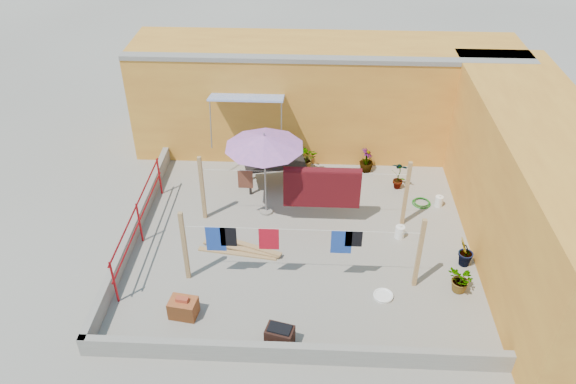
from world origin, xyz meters
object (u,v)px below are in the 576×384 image
object	(u,v)px
white_basin	(383,296)
water_jug_a	(400,232)
patio_umbrella	(264,142)
water_jug_b	(439,201)
green_hose	(421,203)
brazier	(280,336)
plant_back_a	(305,158)
outdoor_table	(275,164)
brick_stack	(183,308)

from	to	relation	value
white_basin	water_jug_a	distance (m)	2.13
patio_umbrella	water_jug_b	size ratio (longest dim) A/B	7.06
green_hose	water_jug_b	bearing A→B (deg)	-9.07
patio_umbrella	brazier	bearing A→B (deg)	-81.92
brazier	plant_back_a	distance (m)	6.41
patio_umbrella	outdoor_table	size ratio (longest dim) A/B	1.32
brazier	water_jug_a	xyz separation A→B (m)	(2.71, 3.43, -0.07)
outdoor_table	white_basin	size ratio (longest dim) A/B	4.05
brick_stack	white_basin	size ratio (longest dim) A/B	1.41
outdoor_table	water_jug_b	world-z (taller)	outdoor_table
water_jug_b	plant_back_a	size ratio (longest dim) A/B	0.43
green_hose	white_basin	bearing A→B (deg)	-110.88
brick_stack	white_basin	world-z (taller)	brick_stack
plant_back_a	outdoor_table	bearing A→B (deg)	-134.26
brick_stack	water_jug_a	bearing A→B (deg)	30.17
outdoor_table	brick_stack	xyz separation A→B (m)	(-1.55, -4.88, -0.48)
water_jug_b	brazier	bearing A→B (deg)	-129.09
patio_umbrella	brazier	size ratio (longest dim) A/B	3.84
water_jug_a	water_jug_b	distance (m)	1.79
brick_stack	green_hose	xyz separation A→B (m)	(5.49, 4.18, -0.18)
brick_stack	water_jug_a	xyz separation A→B (m)	(4.74, 2.75, -0.05)
patio_umbrella	water_jug_b	xyz separation A→B (m)	(4.50, 0.49, -1.94)
water_jug_a	water_jug_b	bearing A→B (deg)	49.06
water_jug_b	plant_back_a	distance (m)	3.89
outdoor_table	plant_back_a	bearing A→B (deg)	45.74
water_jug_a	plant_back_a	size ratio (longest dim) A/B	0.48
white_basin	plant_back_a	distance (m)	5.33
brazier	green_hose	world-z (taller)	brazier
water_jug_a	water_jug_b	size ratio (longest dim) A/B	1.11
brazier	water_jug_a	size ratio (longest dim) A/B	1.66
brick_stack	patio_umbrella	bearing A→B (deg)	68.67
outdoor_table	water_jug_a	bearing A→B (deg)	-33.71
brick_stack	white_basin	xyz separation A→B (m)	(4.16, 0.71, -0.17)
white_basin	brazier	bearing A→B (deg)	-147.07
patio_umbrella	plant_back_a	xyz separation A→B (m)	(0.97, 2.10, -1.70)
green_hose	plant_back_a	bearing A→B (deg)	153.56
water_jug_b	plant_back_a	bearing A→B (deg)	155.46
brick_stack	water_jug_b	distance (m)	7.20
patio_umbrella	brazier	world-z (taller)	patio_umbrella
patio_umbrella	white_basin	xyz separation A→B (m)	(2.75, -2.91, -2.05)
outdoor_table	brick_stack	size ratio (longest dim) A/B	2.87
water_jug_b	green_hose	size ratio (longest dim) A/B	0.67
outdoor_table	brazier	distance (m)	5.59
outdoor_table	brazier	bearing A→B (deg)	-85.18
brick_stack	plant_back_a	distance (m)	6.20
brazier	white_basin	distance (m)	2.56
water_jug_b	patio_umbrella	bearing A→B (deg)	-173.77
white_basin	plant_back_a	size ratio (longest dim) A/B	0.57
brazier	white_basin	bearing A→B (deg)	32.93
plant_back_a	white_basin	bearing A→B (deg)	-70.40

